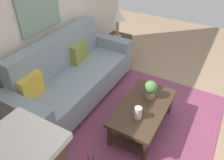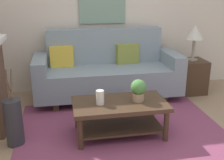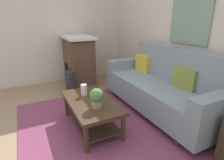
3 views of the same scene
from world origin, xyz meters
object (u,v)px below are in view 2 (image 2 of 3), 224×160
(tabletop_vase, at_px, (100,97))
(framed_painting, at_px, (102,2))
(throw_pillow_olive, at_px, (127,54))
(coffee_table, at_px, (120,111))
(couch, at_px, (107,72))
(floor_vase, at_px, (14,123))
(throw_pillow_mustard, at_px, (62,57))
(side_table, at_px, (191,76))
(table_lamp, at_px, (195,34))
(potted_plant_tabletop, at_px, (138,89))

(tabletop_vase, bearing_deg, framed_painting, 80.21)
(throw_pillow_olive, xyz_separation_m, coffee_table, (-0.41, -1.36, -0.37))
(couch, xyz_separation_m, floor_vase, (-1.27, -1.23, -0.16))
(throw_pillow_mustard, distance_m, floor_vase, 1.52)
(floor_vase, bearing_deg, side_table, 24.05)
(couch, bearing_deg, throw_pillow_mustard, 169.86)
(coffee_table, distance_m, table_lamp, 2.03)
(throw_pillow_olive, height_order, framed_painting, framed_painting)
(side_table, relative_size, framed_painting, 0.73)
(table_lamp, bearing_deg, tabletop_vase, -144.49)
(throw_pillow_mustard, relative_size, coffee_table, 0.33)
(throw_pillow_mustard, bearing_deg, throw_pillow_olive, 0.00)
(tabletop_vase, relative_size, table_lamp, 0.29)
(coffee_table, xyz_separation_m, framed_painting, (0.06, 1.70, 1.16))
(table_lamp, bearing_deg, floor_vase, -155.95)
(side_table, height_order, floor_vase, side_table)
(side_table, bearing_deg, floor_vase, -155.95)
(side_table, height_order, table_lamp, table_lamp)
(throw_pillow_mustard, bearing_deg, table_lamp, -4.08)
(couch, xyz_separation_m, potted_plant_tabletop, (0.16, -1.23, 0.14))
(throw_pillow_olive, bearing_deg, floor_vase, -140.13)
(potted_plant_tabletop, bearing_deg, throw_pillow_olive, 81.97)
(coffee_table, height_order, framed_painting, framed_painting)
(throw_pillow_mustard, xyz_separation_m, floor_vase, (-0.57, -1.35, -0.41))
(throw_pillow_olive, distance_m, coffee_table, 1.47)
(throw_pillow_olive, xyz_separation_m, side_table, (1.07, -0.15, -0.40))
(throw_pillow_mustard, height_order, potted_plant_tabletop, throw_pillow_mustard)
(couch, relative_size, table_lamp, 3.94)
(throw_pillow_olive, xyz_separation_m, floor_vase, (-1.62, -1.35, -0.41))
(throw_pillow_mustard, bearing_deg, floor_vase, -112.76)
(couch, height_order, throw_pillow_olive, couch)
(throw_pillow_mustard, height_order, table_lamp, table_lamp)
(throw_pillow_olive, height_order, potted_plant_tabletop, throw_pillow_olive)
(side_table, xyz_separation_m, table_lamp, (0.00, 0.00, 0.71))
(couch, bearing_deg, throw_pillow_olive, 19.69)
(throw_pillow_mustard, height_order, tabletop_vase, throw_pillow_mustard)
(coffee_table, bearing_deg, throw_pillow_olive, 73.14)
(potted_plant_tabletop, bearing_deg, tabletop_vase, -177.28)
(floor_vase, relative_size, framed_painting, 0.71)
(potted_plant_tabletop, bearing_deg, table_lamp, 43.65)
(couch, distance_m, side_table, 1.43)
(side_table, bearing_deg, tabletop_vase, -144.49)
(side_table, xyz_separation_m, floor_vase, (-2.69, -1.20, -0.01))
(throw_pillow_olive, relative_size, potted_plant_tabletop, 1.37)
(floor_vase, bearing_deg, throw_pillow_mustard, 67.24)
(throw_pillow_mustard, xyz_separation_m, table_lamp, (2.13, -0.15, 0.31))
(throw_pillow_mustard, height_order, throw_pillow_olive, same)
(tabletop_vase, bearing_deg, potted_plant_tabletop, 2.72)
(throw_pillow_mustard, xyz_separation_m, tabletop_vase, (0.41, -1.38, -0.17))
(side_table, bearing_deg, framed_painting, 160.91)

